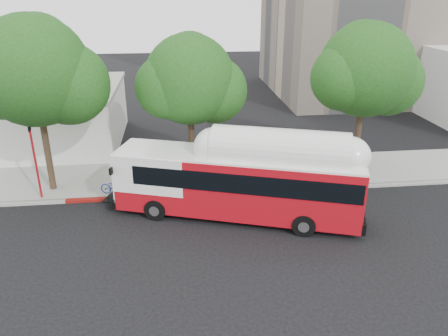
% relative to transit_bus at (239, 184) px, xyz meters
% --- Properties ---
extents(ground, '(120.00, 120.00, 0.00)m').
position_rel_transit_bus_xyz_m(ground, '(-1.12, -1.32, -1.80)').
color(ground, black).
rests_on(ground, ground).
extents(sidewalk, '(60.00, 5.00, 0.15)m').
position_rel_transit_bus_xyz_m(sidewalk, '(-1.12, 5.18, -1.72)').
color(sidewalk, gray).
rests_on(sidewalk, ground).
extents(curb_strip, '(60.00, 0.30, 0.15)m').
position_rel_transit_bus_xyz_m(curb_strip, '(-1.12, 2.58, -1.72)').
color(curb_strip, gray).
rests_on(curb_strip, ground).
extents(red_curb_segment, '(10.00, 0.32, 0.16)m').
position_rel_transit_bus_xyz_m(red_curb_segment, '(-4.12, 2.58, -1.72)').
color(red_curb_segment, maroon).
rests_on(red_curb_segment, ground).
extents(street_tree_left, '(6.67, 5.80, 9.74)m').
position_rel_transit_bus_xyz_m(street_tree_left, '(-9.65, 4.23, 4.81)').
color(street_tree_left, '#2D2116').
rests_on(street_tree_left, ground).
extents(street_tree_mid, '(5.75, 5.00, 8.62)m').
position_rel_transit_bus_xyz_m(street_tree_mid, '(-1.71, 4.73, 4.11)').
color(street_tree_mid, '#2D2116').
rests_on(street_tree_mid, ground).
extents(street_tree_right, '(6.21, 5.40, 9.18)m').
position_rel_transit_bus_xyz_m(street_tree_right, '(8.32, 4.53, 4.46)').
color(street_tree_right, '#2D2116').
rests_on(street_tree_right, ground).
extents(low_commercial_bldg, '(16.20, 10.20, 4.25)m').
position_rel_transit_bus_xyz_m(low_commercial_bldg, '(-15.12, 12.68, 0.36)').
color(low_commercial_bldg, silver).
rests_on(low_commercial_bldg, ground).
extents(transit_bus, '(13.03, 6.34, 3.84)m').
position_rel_transit_bus_xyz_m(transit_bus, '(0.00, 0.00, 0.00)').
color(transit_bus, '#A60B15').
rests_on(transit_bus, ground).
extents(signal_pole, '(0.12, 0.40, 4.22)m').
position_rel_transit_bus_xyz_m(signal_pole, '(-10.48, 3.06, 0.37)').
color(signal_pole, '#B2131A').
rests_on(signal_pole, ground).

